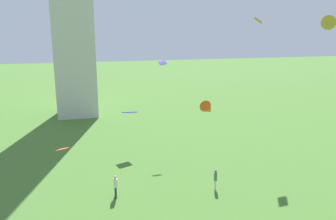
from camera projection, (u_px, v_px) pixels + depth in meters
person_0 at (215, 178)px, 28.58m from camera, size 0.38×0.51×1.70m
person_1 at (115, 185)px, 27.23m from camera, size 0.29×0.56×1.81m
kite_flying_0 at (163, 63)px, 37.91m from camera, size 0.95×0.68×0.45m
kite_flying_2 at (62, 149)px, 23.61m from camera, size 0.94×1.09×0.40m
kite_flying_3 at (208, 109)px, 27.72m from camera, size 1.79×1.78×1.49m
kite_flying_4 at (130, 112)px, 36.70m from camera, size 1.62×1.35×0.37m
kite_flying_5 at (258, 21)px, 36.49m from camera, size 1.28×1.57×0.71m
kite_flying_6 at (328, 24)px, 22.47m from camera, size 1.53×1.66×1.07m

